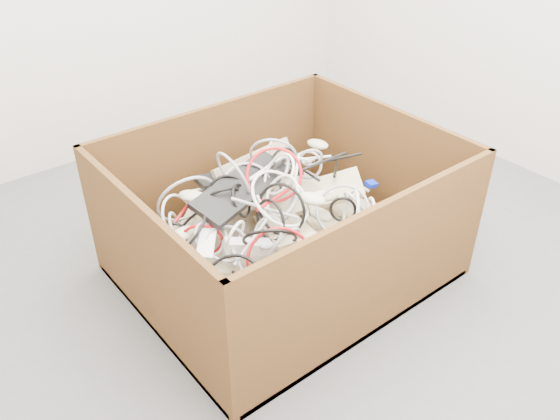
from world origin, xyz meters
TOP-DOWN VIEW (x-y plane):
  - ground at (0.00, 0.00)m, footprint 3.00×3.00m
  - cardboard_box at (-0.14, -0.01)m, footprint 1.23×1.03m
  - keyboard_pile at (-0.13, 0.04)m, footprint 0.98×0.87m
  - mice_scatter at (-0.14, -0.07)m, footprint 0.98×0.73m
  - power_strip_left at (-0.45, 0.02)m, footprint 0.26×0.28m
  - power_strip_right at (-0.34, -0.17)m, footprint 0.29×0.18m
  - vga_plug at (0.27, -0.11)m, footprint 0.05×0.05m
  - cable_tangle at (-0.26, -0.03)m, footprint 1.05×0.77m

SIDE VIEW (x-z plane):
  - ground at x=0.00m, z-range 0.00..0.00m
  - cardboard_box at x=-0.14m, z-range -0.16..0.45m
  - keyboard_pile at x=-0.13m, z-range 0.10..0.46m
  - power_strip_right at x=-0.34m, z-range 0.27..0.37m
  - vga_plug at x=0.27m, z-range 0.32..0.35m
  - mice_scatter at x=-0.14m, z-range 0.26..0.46m
  - power_strip_left at x=-0.45m, z-range 0.30..0.43m
  - cable_tangle at x=-0.26m, z-range 0.20..0.61m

